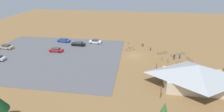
% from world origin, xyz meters
% --- Properties ---
extents(ground, '(160.00, 160.00, 0.00)m').
position_xyz_m(ground, '(0.00, 0.00, 0.00)').
color(ground, brown).
rests_on(ground, ground).
extents(parking_lot_asphalt, '(42.86, 34.20, 0.05)m').
position_xyz_m(parking_lot_asphalt, '(25.28, 3.89, 0.03)').
color(parking_lot_asphalt, '#4C4C51').
rests_on(parking_lot_asphalt, ground).
extents(bike_pavilion, '(15.80, 10.34, 5.38)m').
position_xyz_m(bike_pavilion, '(-13.43, 14.99, 3.05)').
color(bike_pavilion, beige).
rests_on(bike_pavilion, ground).
extents(trash_bin, '(0.60, 0.60, 0.90)m').
position_xyz_m(trash_bin, '(-2.85, -8.72, 0.45)').
color(trash_bin, brown).
rests_on(trash_bin, ground).
extents(lot_sign, '(0.56, 0.08, 2.20)m').
position_xyz_m(lot_sign, '(2.06, -5.89, 1.41)').
color(lot_sign, '#99999E').
rests_on(lot_sign, ground).
extents(bicycle_silver_edge_north, '(1.45, 1.06, 0.78)m').
position_xyz_m(bicycle_silver_edge_north, '(-11.87, -0.54, 0.36)').
color(bicycle_silver_edge_north, black).
rests_on(bicycle_silver_edge_north, ground).
extents(bicycle_black_near_sign, '(0.48, 1.69, 0.85)m').
position_xyz_m(bicycle_black_near_sign, '(-8.27, 1.62, 0.38)').
color(bicycle_black_near_sign, black).
rests_on(bicycle_black_near_sign, ground).
extents(bicycle_orange_yard_center, '(1.74, 0.56, 0.92)m').
position_xyz_m(bicycle_orange_yard_center, '(0.83, -4.94, 0.40)').
color(bicycle_orange_yard_center, black).
rests_on(bicycle_orange_yard_center, ground).
extents(bicycle_yellow_lone_east, '(1.63, 0.48, 0.81)m').
position_xyz_m(bicycle_yellow_lone_east, '(-12.60, 4.03, 0.36)').
color(bicycle_yellow_lone_east, black).
rests_on(bicycle_yellow_lone_east, ground).
extents(bicycle_green_yard_left, '(1.27, 1.27, 0.82)m').
position_xyz_m(bicycle_green_yard_left, '(-13.56, -2.26, 0.35)').
color(bicycle_green_yard_left, black).
rests_on(bicycle_green_yard_left, ground).
extents(bicycle_red_lone_west, '(0.81, 1.60, 0.84)m').
position_xyz_m(bicycle_red_lone_west, '(-15.87, 0.55, 0.37)').
color(bicycle_red_lone_west, black).
rests_on(bicycle_red_lone_west, ground).
extents(bicycle_teal_near_porch, '(0.48, 1.75, 0.87)m').
position_xyz_m(bicycle_teal_near_porch, '(-9.70, 3.06, 0.38)').
color(bicycle_teal_near_porch, black).
rests_on(bicycle_teal_near_porch, ground).
extents(bicycle_white_back_row, '(1.68, 0.48, 0.80)m').
position_xyz_m(bicycle_white_back_row, '(1.94, -3.43, 0.37)').
color(bicycle_white_back_row, black).
rests_on(bicycle_white_back_row, ground).
extents(bicycle_blue_by_bin, '(1.62, 0.89, 0.88)m').
position_xyz_m(bicycle_blue_by_bin, '(-9.72, -2.99, 0.40)').
color(bicycle_blue_by_bin, black).
rests_on(bicycle_blue_by_bin, ground).
extents(bicycle_purple_edge_south, '(1.63, 0.59, 0.83)m').
position_xyz_m(bicycle_purple_edge_south, '(-7.98, -2.12, 0.36)').
color(bicycle_purple_edge_south, black).
rests_on(bicycle_purple_edge_south, ground).
extents(bicycle_silver_yard_right, '(1.18, 1.44, 0.86)m').
position_xyz_m(bicycle_silver_yard_right, '(-15.95, 3.26, 0.39)').
color(bicycle_silver_yard_right, black).
rests_on(bicycle_silver_yard_right, ground).
extents(bicycle_black_front_row, '(1.46, 1.11, 0.88)m').
position_xyz_m(bicycle_black_front_row, '(-15.14, -3.13, 0.38)').
color(bicycle_black_front_row, black).
rests_on(bicycle_black_front_row, ground).
extents(car_white_front_row, '(4.34, 2.06, 1.43)m').
position_xyz_m(car_white_front_row, '(14.30, -9.17, 0.76)').
color(car_white_front_row, white).
rests_on(car_white_front_row, parking_lot_asphalt).
extents(car_tan_by_curb, '(4.81, 2.33, 1.47)m').
position_xyz_m(car_tan_by_curb, '(42.82, 0.48, 0.78)').
color(car_tan_by_curb, tan).
rests_on(car_tan_by_curb, parking_lot_asphalt).
extents(car_blue_mid_lot, '(4.93, 2.42, 1.34)m').
position_xyz_m(car_blue_mid_lot, '(26.33, -8.84, 0.73)').
color(car_blue_mid_lot, '#1E42B2').
rests_on(car_blue_mid_lot, parking_lot_asphalt).
extents(car_black_inner_stall, '(4.80, 1.84, 1.45)m').
position_xyz_m(car_black_inner_stall, '(19.67, -5.91, 0.76)').
color(car_black_inner_stall, black).
rests_on(car_black_inner_stall, parking_lot_asphalt).
extents(car_red_second_row, '(4.34, 1.94, 1.33)m').
position_xyz_m(car_red_second_row, '(25.01, 0.48, 0.71)').
color(car_red_second_row, red).
rests_on(car_red_second_row, parking_lot_asphalt).
extents(visitor_crossing_yard, '(0.36, 0.38, 1.65)m').
position_xyz_m(visitor_crossing_yard, '(-5.29, -5.05, 0.86)').
color(visitor_crossing_yard, '#2D3347').
rests_on(visitor_crossing_yard, ground).
extents(visitor_near_lot, '(0.38, 0.40, 1.82)m').
position_xyz_m(visitor_near_lot, '(-13.51, 0.20, 0.96)').
color(visitor_near_lot, '#2D3347').
rests_on(visitor_near_lot, ground).
extents(visitor_at_bikes, '(0.39, 0.40, 1.84)m').
position_xyz_m(visitor_at_bikes, '(-11.68, 1.21, 0.97)').
color(visitor_at_bikes, '#2D3347').
rests_on(visitor_at_bikes, ground).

